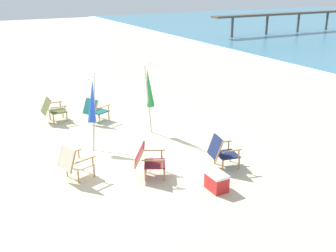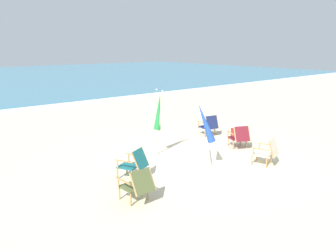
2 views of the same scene
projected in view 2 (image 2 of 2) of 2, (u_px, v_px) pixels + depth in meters
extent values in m
plane|color=beige|center=(201.00, 159.00, 10.14)|extent=(80.00, 80.00, 0.00)
cube|color=white|center=(53.00, 105.00, 19.18)|extent=(80.00, 1.10, 0.06)
cube|color=#196066|center=(129.00, 166.00, 8.64)|extent=(0.68, 0.66, 0.04)
cube|color=#196066|center=(140.00, 159.00, 8.45)|extent=(0.55, 0.44, 0.49)
cylinder|color=#AD7F4C|center=(117.00, 173.00, 8.55)|extent=(0.04, 0.04, 0.32)
cylinder|color=#AD7F4C|center=(127.00, 167.00, 8.97)|extent=(0.04, 0.04, 0.32)
cylinder|color=#AD7F4C|center=(132.00, 176.00, 8.38)|extent=(0.04, 0.04, 0.32)
cylinder|color=#AD7F4C|center=(141.00, 170.00, 8.80)|extent=(0.04, 0.04, 0.32)
cube|color=#AD7F4C|center=(124.00, 161.00, 8.33)|extent=(0.27, 0.49, 0.02)
cylinder|color=#AD7F4C|center=(118.00, 164.00, 8.43)|extent=(0.04, 0.04, 0.22)
cube|color=#AD7F4C|center=(135.00, 155.00, 8.83)|extent=(0.27, 0.49, 0.02)
cylinder|color=#AD7F4C|center=(129.00, 158.00, 8.93)|extent=(0.04, 0.04, 0.22)
cylinder|color=#AD7F4C|center=(136.00, 162.00, 8.22)|extent=(0.15, 0.24, 0.49)
cylinder|color=#AD7F4C|center=(145.00, 156.00, 8.67)|extent=(0.15, 0.24, 0.49)
cube|color=beige|center=(262.00, 154.00, 9.61)|extent=(0.64, 0.62, 0.04)
cube|color=beige|center=(274.00, 147.00, 9.38)|extent=(0.53, 0.34, 0.50)
cylinder|color=#AD7F4C|center=(252.00, 160.00, 9.57)|extent=(0.04, 0.04, 0.32)
cylinder|color=#AD7F4C|center=(257.00, 155.00, 9.95)|extent=(0.04, 0.04, 0.32)
cylinder|color=#AD7F4C|center=(266.00, 163.00, 9.34)|extent=(0.04, 0.04, 0.32)
cylinder|color=#AD7F4C|center=(271.00, 158.00, 9.73)|extent=(0.04, 0.04, 0.32)
cube|color=#AD7F4C|center=(260.00, 149.00, 9.32)|extent=(0.19, 0.51, 0.02)
cylinder|color=#AD7F4C|center=(253.00, 152.00, 9.44)|extent=(0.04, 0.04, 0.22)
cube|color=#AD7F4C|center=(266.00, 144.00, 9.78)|extent=(0.19, 0.51, 0.02)
cylinder|color=#AD7F4C|center=(259.00, 147.00, 9.90)|extent=(0.04, 0.04, 0.22)
cylinder|color=#AD7F4C|center=(271.00, 150.00, 9.17)|extent=(0.10, 0.21, 0.50)
cylinder|color=#AD7F4C|center=(276.00, 145.00, 9.59)|extent=(0.10, 0.21, 0.50)
cube|color=#515B33|center=(133.00, 186.00, 7.37)|extent=(0.54, 0.50, 0.04)
cube|color=#515B33|center=(143.00, 182.00, 7.05)|extent=(0.50, 0.29, 0.48)
cylinder|color=#AD7F4C|center=(119.00, 193.00, 7.41)|extent=(0.04, 0.04, 0.32)
cylinder|color=#AD7F4C|center=(136.00, 187.00, 7.71)|extent=(0.04, 0.04, 0.32)
cylinder|color=#AD7F4C|center=(131.00, 199.00, 7.10)|extent=(0.04, 0.04, 0.32)
cylinder|color=#AD7F4C|center=(148.00, 193.00, 7.40)|extent=(0.04, 0.04, 0.32)
cube|color=#AD7F4C|center=(123.00, 181.00, 7.12)|extent=(0.05, 0.53, 0.02)
cylinder|color=#AD7F4C|center=(119.00, 183.00, 7.28)|extent=(0.04, 0.04, 0.22)
cube|color=#AD7F4C|center=(144.00, 174.00, 7.48)|extent=(0.05, 0.53, 0.02)
cylinder|color=#AD7F4C|center=(139.00, 176.00, 7.64)|extent=(0.04, 0.04, 0.22)
cylinder|color=#AD7F4C|center=(133.00, 185.00, 6.89)|extent=(0.05, 0.28, 0.48)
cylinder|color=#AD7F4C|center=(152.00, 178.00, 7.22)|extent=(0.05, 0.28, 0.48)
cube|color=#19234C|center=(207.00, 127.00, 12.82)|extent=(0.60, 0.57, 0.04)
cube|color=#19234C|center=(212.00, 122.00, 12.48)|extent=(0.52, 0.30, 0.50)
cylinder|color=#AD7F4C|center=(199.00, 130.00, 12.93)|extent=(0.04, 0.04, 0.32)
cylinder|color=#AD7F4C|center=(208.00, 129.00, 13.15)|extent=(0.04, 0.04, 0.32)
cylinder|color=#AD7F4C|center=(205.00, 133.00, 12.56)|extent=(0.04, 0.04, 0.32)
cylinder|color=#AD7F4C|center=(215.00, 131.00, 12.78)|extent=(0.04, 0.04, 0.32)
cube|color=#AD7F4C|center=(201.00, 122.00, 12.62)|extent=(0.14, 0.53, 0.02)
cylinder|color=#AD7F4C|center=(199.00, 124.00, 12.80)|extent=(0.04, 0.04, 0.22)
cube|color=#AD7F4C|center=(213.00, 121.00, 12.88)|extent=(0.14, 0.53, 0.02)
cylinder|color=#AD7F4C|center=(210.00, 123.00, 13.07)|extent=(0.04, 0.04, 0.22)
cylinder|color=#AD7F4C|center=(207.00, 123.00, 12.36)|extent=(0.08, 0.22, 0.50)
cylinder|color=#AD7F4C|center=(217.00, 122.00, 12.60)|extent=(0.08, 0.22, 0.50)
cube|color=maroon|center=(237.00, 138.00, 11.25)|extent=(0.68, 0.66, 0.04)
cube|color=maroon|center=(242.00, 134.00, 10.87)|extent=(0.55, 0.44, 0.49)
cylinder|color=#AD7F4C|center=(228.00, 141.00, 11.44)|extent=(0.04, 0.04, 0.32)
cylinder|color=#AD7F4C|center=(240.00, 140.00, 11.55)|extent=(0.04, 0.04, 0.32)
cylinder|color=#AD7F4C|center=(233.00, 145.00, 11.03)|extent=(0.04, 0.04, 0.32)
cylinder|color=#AD7F4C|center=(246.00, 144.00, 11.14)|extent=(0.04, 0.04, 0.32)
cube|color=#AD7F4C|center=(230.00, 133.00, 11.12)|extent=(0.27, 0.49, 0.02)
cylinder|color=#AD7F4C|center=(228.00, 134.00, 11.32)|extent=(0.04, 0.04, 0.22)
cube|color=#AD7F4C|center=(245.00, 132.00, 11.24)|extent=(0.27, 0.49, 0.02)
cylinder|color=#AD7F4C|center=(243.00, 133.00, 11.45)|extent=(0.04, 0.04, 0.22)
cylinder|color=#AD7F4C|center=(235.00, 134.00, 10.81)|extent=(0.15, 0.24, 0.49)
cylinder|color=#AD7F4C|center=(249.00, 134.00, 10.92)|extent=(0.15, 0.24, 0.49)
cylinder|color=#B7B2A8|center=(160.00, 123.00, 10.28)|extent=(0.12, 0.27, 2.09)
cone|color=#23843D|center=(159.00, 111.00, 10.22)|extent=(0.31, 0.39, 1.17)
sphere|color=#B7B2A8|center=(157.00, 90.00, 10.10)|extent=(0.06, 0.06, 0.06)
cylinder|color=#B7B2A8|center=(200.00, 135.00, 9.12)|extent=(0.71, 0.43, 1.98)
cone|color=blue|center=(205.00, 123.00, 9.06)|extent=(0.65, 0.50, 1.16)
sphere|color=#B7B2A8|center=(215.00, 100.00, 8.95)|extent=(0.06, 0.06, 0.06)
cube|color=red|center=(238.00, 131.00, 12.71)|extent=(0.48, 0.34, 0.34)
cube|color=white|center=(238.00, 127.00, 12.67)|extent=(0.49, 0.35, 0.06)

